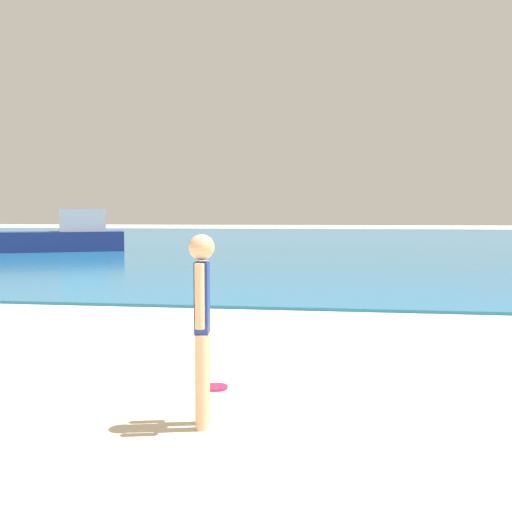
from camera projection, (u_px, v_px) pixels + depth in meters
The scene contains 4 objects.
water at pixel (322, 240), 40.33m from camera, with size 160.00×60.00×0.06m, color #1E6B9E.
person_standing at pixel (202, 318), 4.77m from camera, with size 0.21×0.37×1.60m.
frisbee at pixel (216, 387), 5.89m from camera, with size 0.24×0.24×0.03m, color #E51E4C.
boat_near at pixel (65, 237), 27.09m from camera, with size 5.95×4.14×1.94m.
Camera 1 is at (1.15, 2.36, 1.76)m, focal length 40.76 mm.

